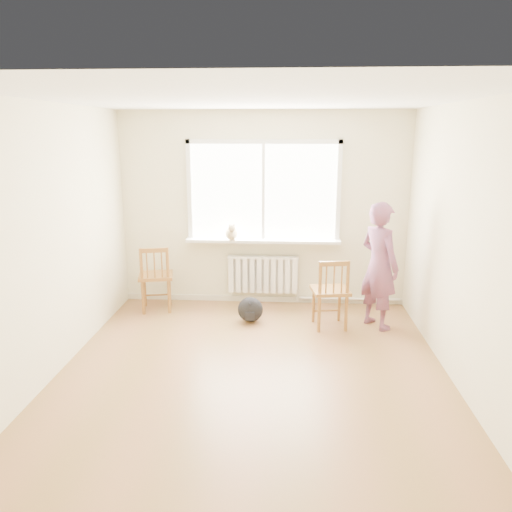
% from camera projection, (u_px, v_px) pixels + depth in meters
% --- Properties ---
extents(floor, '(4.50, 4.50, 0.00)m').
position_uv_depth(floor, '(252.00, 373.00, 5.12)').
color(floor, '#91613B').
rests_on(floor, ground).
extents(ceiling, '(4.50, 4.50, 0.00)m').
position_uv_depth(ceiling, '(252.00, 99.00, 4.46)').
color(ceiling, white).
rests_on(ceiling, back_wall).
extents(back_wall, '(4.00, 0.01, 2.70)m').
position_uv_depth(back_wall, '(263.00, 210.00, 6.97)').
color(back_wall, beige).
rests_on(back_wall, ground).
extents(window, '(2.12, 0.05, 1.42)m').
position_uv_depth(window, '(263.00, 187.00, 6.87)').
color(window, white).
rests_on(window, back_wall).
extents(windowsill, '(2.15, 0.22, 0.04)m').
position_uv_depth(windowsill, '(263.00, 241.00, 6.96)').
color(windowsill, white).
rests_on(windowsill, back_wall).
extents(radiator, '(1.00, 0.12, 0.55)m').
position_uv_depth(radiator, '(263.00, 274.00, 7.10)').
color(radiator, white).
rests_on(radiator, back_wall).
extents(heating_pipe, '(1.40, 0.04, 0.04)m').
position_uv_depth(heating_pipe, '(350.00, 299.00, 7.14)').
color(heating_pipe, silver).
rests_on(heating_pipe, back_wall).
extents(baseboard, '(4.00, 0.03, 0.08)m').
position_uv_depth(baseboard, '(263.00, 299.00, 7.27)').
color(baseboard, beige).
rests_on(baseboard, ground).
extents(chair_left, '(0.53, 0.52, 0.92)m').
position_uv_depth(chair_left, '(156.00, 278.00, 6.81)').
color(chair_left, '#905E29').
rests_on(chair_left, floor).
extents(chair_right, '(0.51, 0.49, 0.90)m').
position_uv_depth(chair_right, '(331.00, 293.00, 6.20)').
color(chair_right, '#905E29').
rests_on(chair_right, floor).
extents(person, '(0.65, 0.70, 1.60)m').
position_uv_depth(person, '(379.00, 266.00, 6.18)').
color(person, '#BF3F55').
rests_on(person, floor).
extents(cat, '(0.20, 0.38, 0.26)m').
position_uv_depth(cat, '(232.00, 233.00, 6.88)').
color(cat, beige).
rests_on(cat, windowsill).
extents(backpack, '(0.40, 0.36, 0.33)m').
position_uv_depth(backpack, '(250.00, 310.00, 6.48)').
color(backpack, black).
rests_on(backpack, floor).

